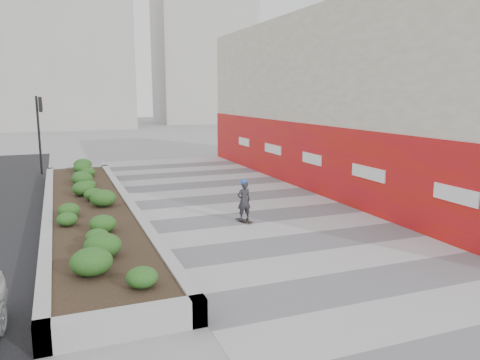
% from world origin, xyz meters
% --- Properties ---
extents(ground, '(160.00, 160.00, 0.00)m').
position_xyz_m(ground, '(0.00, 0.00, 0.00)').
color(ground, gray).
rests_on(ground, ground).
extents(walkway, '(8.00, 36.00, 0.01)m').
position_xyz_m(walkway, '(0.00, 3.00, 0.01)').
color(walkway, '#A8A8AD').
rests_on(walkway, ground).
extents(building, '(6.04, 24.08, 8.00)m').
position_xyz_m(building, '(6.98, 8.98, 3.98)').
color(building, '#BAB29F').
rests_on(building, ground).
extents(planter, '(3.00, 18.00, 0.90)m').
position_xyz_m(planter, '(-5.50, 7.00, 0.42)').
color(planter, '#9E9EA0').
rests_on(planter, ground).
extents(traffic_signal_near, '(0.33, 0.28, 4.20)m').
position_xyz_m(traffic_signal_near, '(-7.23, 17.50, 2.76)').
color(traffic_signal_near, black).
rests_on(traffic_signal_near, ground).
extents(distant_bldg_north_l, '(16.00, 12.00, 20.00)m').
position_xyz_m(distant_bldg_north_l, '(-5.00, 55.00, 10.00)').
color(distant_bldg_north_l, '#ADAAA3').
rests_on(distant_bldg_north_l, ground).
extents(distant_bldg_north_r, '(14.00, 10.00, 24.00)m').
position_xyz_m(distant_bldg_north_r, '(15.00, 60.00, 12.00)').
color(distant_bldg_north_r, '#ADAAA3').
rests_on(distant_bldg_north_r, ground).
extents(manhole_cover, '(0.44, 0.44, 0.01)m').
position_xyz_m(manhole_cover, '(0.50, 3.00, 0.00)').
color(manhole_cover, '#595654').
rests_on(manhole_cover, ground).
extents(skateboarder, '(0.52, 0.75, 1.50)m').
position_xyz_m(skateboarder, '(-0.68, 4.49, 0.76)').
color(skateboarder, beige).
rests_on(skateboarder, ground).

